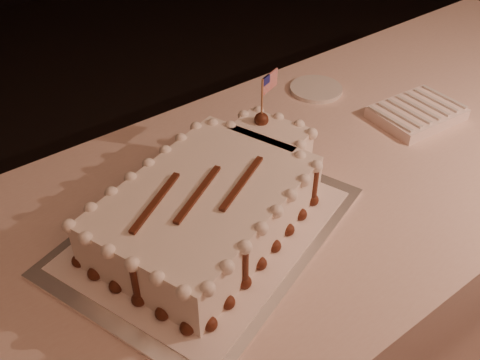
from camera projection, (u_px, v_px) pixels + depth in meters
banquet_table at (294, 284)px, 1.41m from camera, size 2.40×0.80×0.75m
cake_board at (207, 230)px, 1.03m from camera, size 0.65×0.57×0.01m
doily at (207, 228)px, 1.02m from camera, size 0.58×0.51×0.00m
sheet_cake at (215, 200)px, 1.01m from camera, size 0.54×0.40×0.20m
napkin_stack at (417, 113)px, 1.33m from camera, size 0.22×0.17×0.03m
side_plate at (316, 89)px, 1.44m from camera, size 0.14×0.14×0.01m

